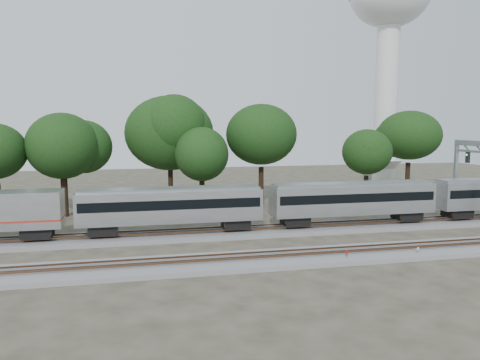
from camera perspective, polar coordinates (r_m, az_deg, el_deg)
The scene contains 15 objects.
ground at distance 42.55m, azimuth 3.66°, elevation -8.32°, with size 160.00×160.00×0.00m, color #383328.
track_far at distance 48.12m, azimuth 1.67°, elevation -6.27°, with size 160.00×5.00×0.73m.
track_near at distance 38.81m, azimuth 5.32°, elevation -9.52°, with size 160.00×5.00×0.73m.
train at distance 56.19m, azimuth 22.58°, elevation -1.72°, with size 111.86×3.20×4.71m.
switch_stand_red at distance 39.29m, azimuth 12.91°, elevation -8.85°, with size 0.30×0.10×0.95m.
switch_stand_white at distance 42.33m, azimuth 20.87°, elevation -8.07°, with size 0.27×0.11×0.87m.
switch_lever at distance 38.69m, azimuth 12.98°, elevation -9.81°, with size 0.50×0.30×0.30m, color #512D19.
water_tower at distance 96.33m, azimuth 17.73°, elevation 18.35°, with size 15.06×15.06×41.68m.
signal_gantry at distance 59.00m, azimuth 26.94°, elevation 1.84°, with size 0.64×7.61×9.26m.
tree_2 at distance 59.72m, azimuth -20.84°, elevation 3.89°, with size 8.67×8.67×12.22m.
tree_3 at distance 63.25m, azimuth -8.56°, elevation 5.66°, with size 10.08×10.08×14.21m.
tree_4 at distance 58.46m, azimuth -4.70°, elevation 3.14°, with size 7.52×7.52×10.61m.
tree_5 at distance 64.28m, azimuth 2.62°, elevation 5.55°, with size 9.86×9.86×13.90m.
tree_6 at distance 67.69m, azimuth 15.22°, elevation 3.31°, with size 7.38×7.38×10.41m.
tree_7 at distance 78.70m, azimuth 19.94°, elevation 5.13°, with size 9.52×9.52×13.42m.
Camera 1 is at (-11.44, -39.45, 11.10)m, focal length 35.00 mm.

